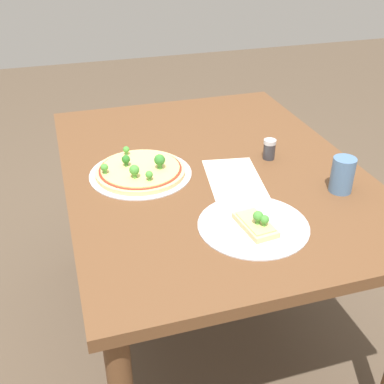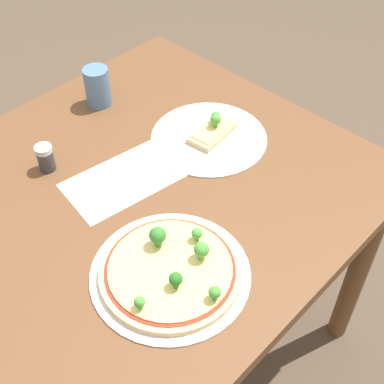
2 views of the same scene
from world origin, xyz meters
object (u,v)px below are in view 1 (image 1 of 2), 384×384
pizza_tray_whole (140,171)px  pizza_tray_slice (254,225)px  drinking_cup (342,175)px  condiment_shaker (269,149)px  dining_table (210,190)px

pizza_tray_whole → pizza_tray_slice: (-0.38, -0.23, -0.01)m
drinking_cup → condiment_shaker: (0.26, 0.12, -0.02)m
pizza_tray_whole → condiment_shaker: (-0.01, -0.44, 0.02)m
dining_table → drinking_cup: size_ratio=11.54×
pizza_tray_whole → drinking_cup: (-0.27, -0.56, 0.04)m
drinking_cup → condiment_shaker: drinking_cup is taller
pizza_tray_slice → pizza_tray_whole: bearing=31.7°
condiment_shaker → dining_table: bearing=90.2°
dining_table → pizza_tray_whole: 0.25m
condiment_shaker → pizza_tray_whole: bearing=88.1°
condiment_shaker → pizza_tray_slice: bearing=150.2°
dining_table → drinking_cup: bearing=-128.7°
drinking_cup → dining_table: bearing=51.3°
pizza_tray_slice → drinking_cup: bearing=-72.4°
pizza_tray_whole → condiment_shaker: size_ratio=4.71×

